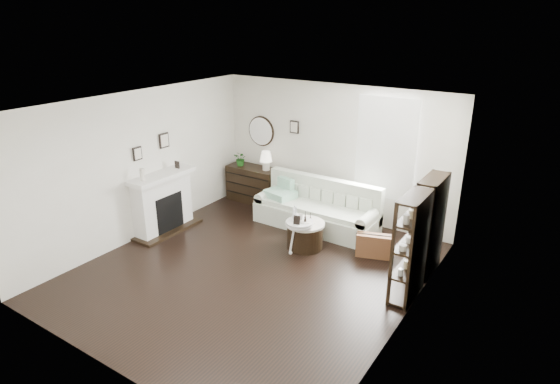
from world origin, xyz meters
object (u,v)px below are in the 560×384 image
Objects in this scene: sofa at (318,212)px; pedestal_table at (299,224)px; dresser at (254,184)px; drum_table at (305,235)px.

pedestal_table is at bearing -77.36° from sofa.
dresser is (-1.84, 0.40, 0.08)m from sofa.
pedestal_table is at bearing -90.16° from drum_table.
drum_table is (2.09, -1.31, -0.15)m from dresser.
dresser is 1.70× the size of drum_table.
drum_table is (0.25, -0.91, -0.07)m from sofa.
drum_table is at bearing 89.84° from pedestal_table.
dresser reaches higher than drum_table.
sofa reaches higher than pedestal_table.
pedestal_table is at bearing -35.65° from dresser.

